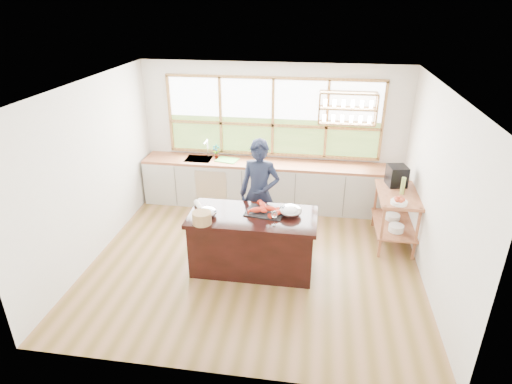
% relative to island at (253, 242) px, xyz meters
% --- Properties ---
extents(ground_plane, '(5.00, 5.00, 0.00)m').
position_rel_island_xyz_m(ground_plane, '(0.00, 0.20, -0.45)').
color(ground_plane, '#986A45').
extents(room_shell, '(5.02, 4.52, 2.71)m').
position_rel_island_xyz_m(room_shell, '(0.02, 0.71, 1.30)').
color(room_shell, silver).
rests_on(room_shell, ground_plane).
extents(back_counter, '(4.90, 0.63, 0.90)m').
position_rel_island_xyz_m(back_counter, '(-0.02, 2.14, 0.00)').
color(back_counter, '#B3B1A8').
rests_on(back_counter, ground_plane).
extents(right_shelf_unit, '(0.62, 1.10, 0.90)m').
position_rel_island_xyz_m(right_shelf_unit, '(2.19, 1.09, 0.15)').
color(right_shelf_unit, '#A8653F').
rests_on(right_shelf_unit, ground_plane).
extents(island, '(1.85, 0.90, 0.90)m').
position_rel_island_xyz_m(island, '(0.00, 0.00, 0.00)').
color(island, black).
rests_on(island, ground_plane).
extents(cook, '(0.70, 0.51, 1.80)m').
position_rel_island_xyz_m(cook, '(-0.01, 0.73, 0.44)').
color(cook, '#171D32').
rests_on(cook, ground_plane).
extents(potted_plant, '(0.16, 0.12, 0.28)m').
position_rel_island_xyz_m(potted_plant, '(-1.06, 2.20, 0.59)').
color(potted_plant, slate).
rests_on(potted_plant, back_counter).
extents(cutting_board, '(0.46, 0.38, 0.01)m').
position_rel_island_xyz_m(cutting_board, '(-0.84, 2.14, 0.45)').
color(cutting_board, '#5BB245').
rests_on(cutting_board, back_counter).
extents(espresso_machine, '(0.35, 0.37, 0.34)m').
position_rel_island_xyz_m(espresso_machine, '(2.19, 1.42, 0.61)').
color(espresso_machine, black).
rests_on(espresso_machine, right_shelf_unit).
extents(wine_bottle, '(0.08, 0.08, 0.28)m').
position_rel_island_xyz_m(wine_bottle, '(2.24, 1.08, 0.58)').
color(wine_bottle, '#88A548').
rests_on(wine_bottle, right_shelf_unit).
extents(fruit_bowl, '(0.25, 0.25, 0.11)m').
position_rel_island_xyz_m(fruit_bowl, '(2.14, 0.70, 0.49)').
color(fruit_bowl, white).
rests_on(fruit_bowl, right_shelf_unit).
extents(slate_board, '(0.61, 0.48, 0.02)m').
position_rel_island_xyz_m(slate_board, '(0.17, 0.11, 0.45)').
color(slate_board, black).
rests_on(slate_board, island).
extents(lobster_pile, '(0.52, 0.44, 0.08)m').
position_rel_island_xyz_m(lobster_pile, '(0.19, 0.11, 0.50)').
color(lobster_pile, red).
rests_on(lobster_pile, slate_board).
extents(mixing_bowl_left, '(0.29, 0.29, 0.14)m').
position_rel_island_xyz_m(mixing_bowl_left, '(-0.65, -0.12, 0.51)').
color(mixing_bowl_left, '#B7B9BF').
rests_on(mixing_bowl_left, island).
extents(mixing_bowl_right, '(0.34, 0.34, 0.16)m').
position_rel_island_xyz_m(mixing_bowl_right, '(0.53, 0.09, 0.52)').
color(mixing_bowl_right, '#B7B9BF').
rests_on(mixing_bowl_right, island).
extents(wine_glass, '(0.08, 0.08, 0.22)m').
position_rel_island_xyz_m(wine_glass, '(0.34, -0.24, 0.61)').
color(wine_glass, white).
rests_on(wine_glass, island).
extents(wicker_basket, '(0.27, 0.27, 0.17)m').
position_rel_island_xyz_m(wicker_basket, '(-0.66, -0.34, 0.53)').
color(wicker_basket, '#A88053').
rests_on(wicker_basket, island).
extents(parchment_roll, '(0.23, 0.30, 0.08)m').
position_rel_island_xyz_m(parchment_roll, '(-0.83, 0.10, 0.49)').
color(parchment_roll, white).
rests_on(parchment_roll, island).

